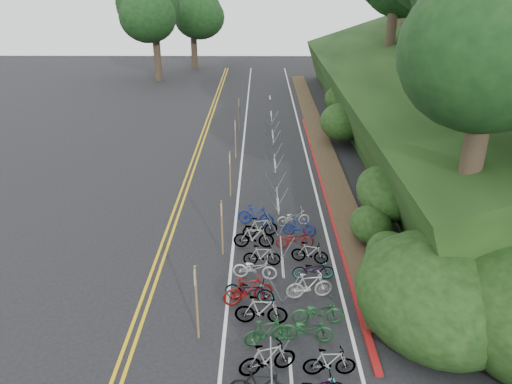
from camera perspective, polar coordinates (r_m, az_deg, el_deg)
ground at (r=17.33m, az=-7.04°, el=-15.57°), size 120.00×120.00×0.00m
road_markings at (r=25.84m, az=-2.95°, el=-1.28°), size 7.47×80.00×0.01m
red_curb at (r=27.74m, az=7.78°, el=0.45°), size 0.25×28.00×0.10m
embankment at (r=35.08m, az=18.62°, el=8.74°), size 14.30×48.14×9.11m
bike_rack_front at (r=14.47m, az=1.77°, el=-20.58°), size 1.12×2.69×1.13m
bike_racks_rest at (r=28.15m, az=2.16°, el=2.78°), size 1.14×23.00×1.17m
signpost_near at (r=16.13m, az=-6.82°, el=-11.94°), size 0.08×0.40×2.75m
signposts_rest at (r=28.92m, az=-2.64°, el=4.57°), size 0.08×18.40×2.50m
bike_front at (r=18.13m, az=-0.92°, el=-11.13°), size 1.03×1.94×1.12m
bike_valet at (r=18.68m, az=2.97°, el=-10.28°), size 3.35×12.42×1.08m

